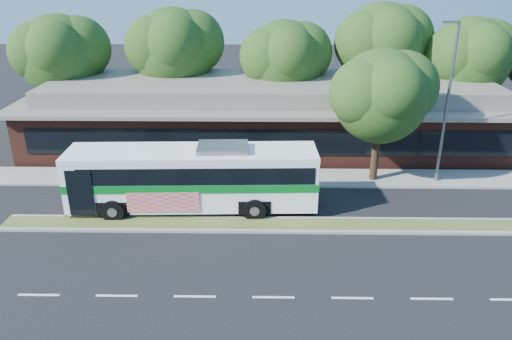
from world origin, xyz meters
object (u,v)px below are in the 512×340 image
(sedan, at_px, (130,149))
(sidewalk_tree, at_px, (387,94))
(transit_bus, at_px, (194,174))
(lamp_post, at_px, (447,100))

(sedan, xyz_separation_m, sidewalk_tree, (15.38, -2.87, 4.37))
(sidewalk_tree, bearing_deg, sedan, 169.43)
(transit_bus, height_order, sedan, transit_bus)
(lamp_post, relative_size, sedan, 1.67)
(lamp_post, distance_m, sidewalk_tree, 3.22)
(sedan, bearing_deg, transit_bus, -163.37)
(transit_bus, bearing_deg, lamp_post, 13.06)
(transit_bus, xyz_separation_m, sidewalk_tree, (10.30, 3.93, 3.21))
(lamp_post, relative_size, transit_bus, 0.72)
(sedan, height_order, sidewalk_tree, sidewalk_tree)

